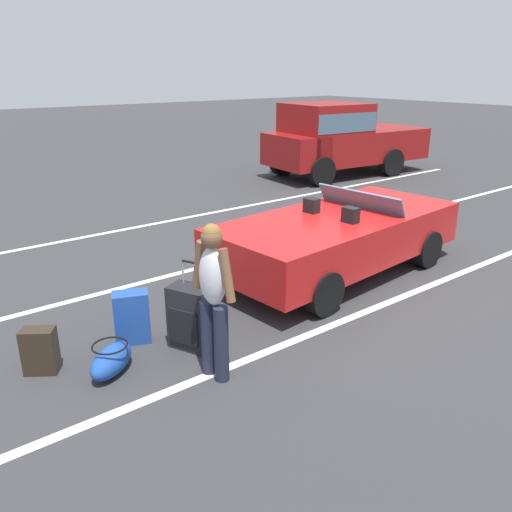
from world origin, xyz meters
name	(u,v)px	position (x,y,z in m)	size (l,w,h in m)	color
ground_plane	(335,272)	(0.00, 0.00, 0.00)	(80.00, 80.00, 0.00)	#333335
lot_line_near	(399,298)	(0.00, -1.22, 0.00)	(18.00, 0.12, 0.01)	silver
lot_line_mid	(276,248)	(0.00, 1.48, 0.00)	(18.00, 0.12, 0.01)	silver
lot_line_far	(196,216)	(0.00, 4.18, 0.00)	(18.00, 0.12, 0.01)	silver
convertible_car	(346,234)	(0.21, 0.02, 0.59)	(4.28, 2.12, 1.24)	red
suitcase_large_black	(190,318)	(-2.98, -0.60, 0.37)	(0.45, 0.55, 1.02)	black
suitcase_medium_bright	(132,317)	(-3.45, -0.07, 0.31)	(0.46, 0.37, 0.62)	#1E479E
suitcase_small_carryon	(40,351)	(-4.49, -0.09, 0.25)	(0.39, 0.36, 0.50)	#2D2319
duffel_bag	(111,360)	(-3.92, -0.57, 0.16)	(0.69, 0.62, 0.34)	#1E479E
traveler_person	(213,294)	(-3.09, -1.27, 0.93)	(0.27, 0.61, 1.65)	#1E2338
parked_pickup_truck_near	(337,138)	(5.65, 5.48, 1.11)	(5.15, 2.39, 2.10)	maroon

